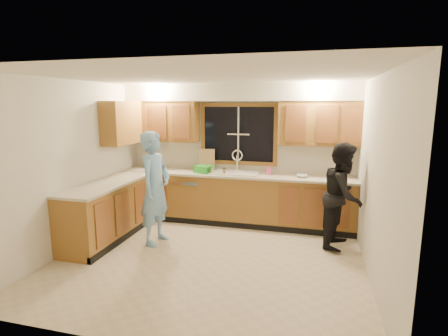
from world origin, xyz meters
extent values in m
plane|color=beige|center=(0.00, 0.00, 0.00)|extent=(4.20, 4.20, 0.00)
plane|color=white|center=(0.00, 0.00, 2.50)|extent=(4.20, 4.20, 0.00)
plane|color=silver|center=(0.00, 1.90, 1.25)|extent=(4.20, 0.00, 4.20)
plane|color=silver|center=(-2.10, 0.00, 1.25)|extent=(0.00, 3.80, 3.80)
plane|color=silver|center=(2.10, 0.00, 1.25)|extent=(0.00, 3.80, 3.80)
cube|color=olive|center=(0.00, 1.60, 0.44)|extent=(4.20, 0.60, 0.88)
cube|color=olive|center=(-1.80, 0.35, 0.44)|extent=(0.60, 1.90, 0.88)
cube|color=beige|center=(0.00, 1.58, 0.90)|extent=(4.20, 0.63, 0.04)
cube|color=beige|center=(-1.79, 0.35, 0.90)|extent=(0.63, 1.90, 0.04)
cube|color=olive|center=(-1.43, 1.73, 1.83)|extent=(1.35, 0.33, 0.75)
cube|color=olive|center=(1.43, 1.73, 1.83)|extent=(1.35, 0.33, 0.75)
cube|color=olive|center=(-1.94, 1.12, 1.83)|extent=(0.33, 0.90, 0.75)
cube|color=silver|center=(0.00, 1.72, 2.35)|extent=(4.20, 0.35, 0.30)
cube|color=black|center=(0.00, 1.90, 1.60)|extent=(1.30, 0.01, 1.00)
cube|color=olive|center=(0.00, 1.89, 2.14)|extent=(1.44, 0.03, 0.07)
cube|color=olive|center=(0.00, 1.89, 1.07)|extent=(1.44, 0.03, 0.07)
cube|color=olive|center=(-0.69, 1.89, 1.60)|extent=(0.07, 0.03, 1.00)
cube|color=olive|center=(0.69, 1.89, 1.60)|extent=(0.07, 0.03, 1.00)
cube|color=white|center=(0.00, 1.60, 0.93)|extent=(0.86, 0.52, 0.03)
cube|color=white|center=(-0.21, 1.60, 0.84)|extent=(0.38, 0.42, 0.18)
cube|color=white|center=(0.21, 1.60, 0.84)|extent=(0.38, 0.42, 0.18)
cylinder|color=white|center=(0.00, 1.80, 1.08)|extent=(0.04, 0.04, 0.28)
torus|color=white|center=(0.00, 1.80, 1.22)|extent=(0.21, 0.03, 0.21)
cube|color=silver|center=(-0.85, 1.59, 0.41)|extent=(0.60, 0.56, 0.82)
cube|color=silver|center=(-1.80, -0.22, 0.45)|extent=(0.58, 0.75, 0.90)
imported|color=#78AFE3|center=(-0.97, 0.37, 0.88)|extent=(0.48, 0.68, 1.75)
imported|color=black|center=(1.82, 0.95, 0.80)|extent=(0.78, 0.91, 1.59)
cube|color=brown|center=(-1.77, 1.70, 1.02)|extent=(0.12, 0.11, 0.20)
cube|color=tan|center=(-0.58, 1.77, 1.12)|extent=(0.32, 0.17, 0.40)
cube|color=green|center=(-0.56, 1.53, 0.99)|extent=(0.36, 0.35, 0.13)
imported|color=#E75794|center=(0.61, 1.65, 1.01)|extent=(0.10, 0.10, 0.17)
imported|color=silver|center=(1.19, 1.55, 0.94)|extent=(0.20, 0.20, 0.05)
cylinder|color=beige|center=(-0.38, 1.43, 0.98)|extent=(0.08, 0.08, 0.13)
cylinder|color=beige|center=(-0.14, 1.40, 0.98)|extent=(0.09, 0.09, 0.12)
camera|label=1|loc=(1.36, -4.41, 2.15)|focal=28.00mm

